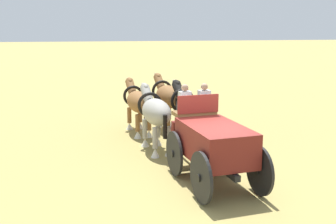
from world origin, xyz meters
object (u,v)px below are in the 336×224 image
Objects in this scene: draft_horse_lead_off at (168,98)px; draft_horse_rear_off at (190,109)px; show_wagon at (212,142)px; draft_horse_rear_near at (155,113)px; draft_horse_lead_near at (138,102)px.

draft_horse_rear_off is at bearing -173.08° from draft_horse_lead_off.
draft_horse_lead_off is (6.09, 0.08, 0.22)m from show_wagon.
draft_horse_rear_off reaches higher than draft_horse_rear_near.
draft_horse_lead_off is (0.14, -1.29, 0.14)m from draft_horse_lead_near.
show_wagon is 6.10m from draft_horse_lead_off.
draft_horse_rear_off is at bearing -3.73° from show_wagon.
show_wagon reaches higher than draft_horse_lead_near.
draft_horse_lead_off is at bearing 0.79° from show_wagon.
draft_horse_lead_near is (2.59, 0.31, -0.09)m from draft_horse_rear_near.
show_wagon is 1.79× the size of draft_horse_lead_near.
show_wagon is 1.83× the size of draft_horse_lead_off.
draft_horse_rear_near is 0.97× the size of draft_horse_rear_off.
show_wagon is at bearing -162.45° from draft_horse_rear_near.
draft_horse_rear_near is 1.30m from draft_horse_rear_off.
show_wagon is 3.53m from draft_horse_rear_near.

